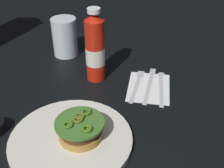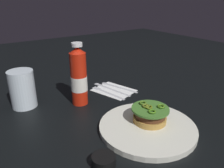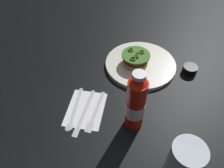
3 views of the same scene
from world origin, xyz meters
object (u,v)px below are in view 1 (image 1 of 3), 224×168
napkin (149,87)px  butter_knife (150,82)px  spoon_utensil (161,82)px  ketchup_bottle (95,49)px  dinner_plate (71,140)px  burger_sandwich (80,129)px  water_glass (65,37)px  fork_utensil (138,82)px

napkin → butter_knife: bearing=12.8°
spoon_utensil → ketchup_bottle: bearing=107.5°
dinner_plate → napkin: (0.30, -0.08, -0.01)m
spoon_utensil → burger_sandwich: bearing=164.3°
water_glass → butter_knife: 0.35m
napkin → fork_utensil: size_ratio=0.91×
spoon_utensil → butter_knife: size_ratio=0.90×
water_glass → napkin: 0.36m
water_glass → dinner_plate: bearing=-144.3°
burger_sandwich → fork_utensil: size_ratio=0.64×
fork_utensil → burger_sandwich: bearing=175.0°
ketchup_bottle → butter_knife: size_ratio=1.14×
napkin → burger_sandwich: bearing=167.2°
dinner_plate → water_glass: water_glass is taller
dinner_plate → burger_sandwich: 0.04m
ketchup_bottle → butter_knife: (0.05, -0.17, -0.10)m
burger_sandwich → spoon_utensil: 0.34m
dinner_plate → fork_utensil: 0.31m
water_glass → burger_sandwich: bearing=-141.4°
spoon_utensil → water_glass: bearing=85.2°
butter_knife → water_glass: bearing=82.6°
burger_sandwich → ketchup_bottle: 0.29m
dinner_plate → spoon_utensil: bearing=-18.2°
spoon_utensil → fork_utensil: (-0.03, 0.07, 0.00)m
dinner_plate → water_glass: 0.46m
ketchup_bottle → fork_utensil: (0.03, -0.13, -0.10)m
spoon_utensil → fork_utensil: size_ratio=1.02×
butter_knife → ketchup_bottle: bearing=106.4°
water_glass → spoon_utensil: water_glass is taller
dinner_plate → ketchup_bottle: bearing=17.4°
water_glass → ketchup_bottle: bearing=-117.6°
dinner_plate → ketchup_bottle: size_ratio=1.27×
dinner_plate → spoon_utensil: 0.35m
water_glass → butter_knife: size_ratio=0.68×
ketchup_bottle → water_glass: 0.20m
spoon_utensil → dinner_plate: bearing=161.8°
water_glass → butter_knife: water_glass is taller
water_glass → fork_utensil: (-0.06, -0.31, -0.06)m
water_glass → napkin: bearing=-101.3°
ketchup_bottle → spoon_utensil: ketchup_bottle is taller
burger_sandwich → napkin: bearing=-12.8°
ketchup_bottle → spoon_utensil: (0.06, -0.20, -0.10)m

